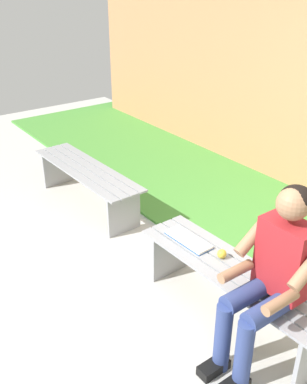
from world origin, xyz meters
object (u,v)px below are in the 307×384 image
at_px(person_seated, 271,275).
at_px(apple, 222,254).
at_px(bench_near, 233,282).
at_px(bench_far, 87,178).
at_px(book_open, 188,240).

height_order(person_seated, apple, person_seated).
relative_size(bench_near, bench_far, 1.00).
xyz_separation_m(apple, book_open, (0.32, 0.05, -0.03)).
xyz_separation_m(bench_near, apple, (0.16, -0.03, 0.15)).
bearing_deg(book_open, bench_far, -2.76).
distance_m(person_seated, apple, 0.59).
height_order(bench_far, person_seated, person_seated).
distance_m(bench_near, bench_far, 2.20).
bearing_deg(person_seated, bench_far, -2.23).
distance_m(bench_near, book_open, 0.49).
bearing_deg(bench_far, book_open, 179.21).
height_order(bench_near, person_seated, person_seated).
distance_m(bench_near, person_seated, 0.53).
relative_size(bench_far, book_open, 3.96).
bearing_deg(person_seated, bench_near, -14.65).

